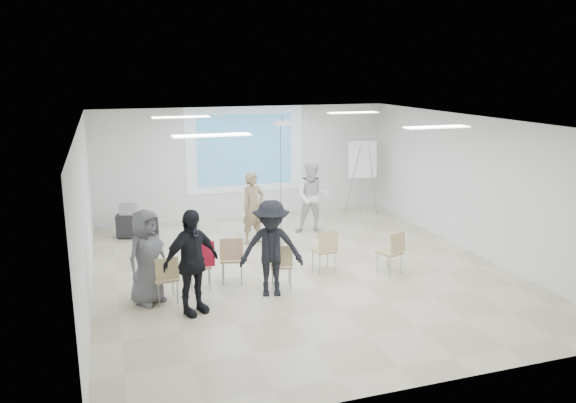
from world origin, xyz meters
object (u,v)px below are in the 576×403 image
object	(u,v)px
chair_right_far	(393,249)
av_cart	(129,222)
flipchart_easel	(362,159)
chair_left_mid	(200,263)
chair_right_inner	(326,248)
audience_left	(191,255)
player_left	(253,203)
audience_mid	(271,242)
player_right	(313,193)
chair_left_inner	(232,256)
chair_far_left	(166,275)
chair_center	(281,262)
laptop	(232,257)
audience_outer	(147,251)
pedestal_table	(272,223)

from	to	relation	value
chair_right_far	av_cart	distance (m)	6.41
flipchart_easel	av_cart	xyz separation A→B (m)	(-6.25, -0.22, -1.20)
chair_left_mid	chair_right_inner	bearing A→B (deg)	7.75
chair_right_far	audience_left	world-z (taller)	audience_left
audience_left	player_left	bearing A→B (deg)	34.67
audience_left	audience_mid	bearing A→B (deg)	-12.83
player_left	player_right	xyz separation A→B (m)	(1.61, 0.35, 0.05)
chair_left_mid	chair_left_inner	bearing A→B (deg)	14.18
audience_mid	chair_far_left	bearing A→B (deg)	-172.68
chair_right_inner	chair_right_far	xyz separation A→B (m)	(1.21, -0.51, -0.00)
audience_mid	chair_right_far	bearing A→B (deg)	18.78
flipchart_easel	chair_right_inner	bearing A→B (deg)	-108.41
chair_far_left	chair_right_far	distance (m)	4.39
chair_center	audience_left	bearing A→B (deg)	-147.99
chair_center	chair_right_far	xyz separation A→B (m)	(2.29, -0.00, 0.02)
chair_right_far	audience_left	bearing A→B (deg)	166.35
player_right	chair_left_inner	distance (m)	3.80
chair_left_inner	av_cart	size ratio (longest dim) A/B	1.13
laptop	audience_outer	world-z (taller)	audience_outer
player_left	laptop	xyz separation A→B (m)	(-1.02, -2.25, -0.46)
chair_far_left	audience_left	distance (m)	0.83
pedestal_table	audience_left	distance (m)	4.19
chair_right_inner	audience_left	xyz separation A→B (m)	(-2.81, -1.07, 0.50)
player_left	audience_left	size ratio (longest dim) A/B	0.93
chair_right_inner	flipchart_easel	bearing A→B (deg)	51.90
player_right	laptop	distance (m)	3.73
audience_mid	chair_right_inner	bearing A→B (deg)	42.42
player_right	audience_outer	size ratio (longest dim) A/B	1.07
chair_left_mid	laptop	xyz separation A→B (m)	(0.64, 0.19, -0.02)
player_left	chair_left_mid	xyz separation A→B (m)	(-1.65, -2.43, -0.44)
chair_center	audience_left	size ratio (longest dim) A/B	0.42
chair_left_mid	laptop	size ratio (longest dim) A/B	2.57
chair_center	chair_right_inner	world-z (taller)	chair_right_inner
chair_center	laptop	world-z (taller)	chair_center
player_left	chair_right_far	size ratio (longest dim) A/B	2.17
chair_far_left	chair_left_inner	world-z (taller)	chair_left_inner
chair_right_far	flipchart_easel	distance (m)	4.81
chair_right_far	audience_mid	xyz separation A→B (m)	(-2.56, -0.23, 0.47)
chair_left_inner	chair_right_inner	world-z (taller)	chair_left_inner
player_right	chair_far_left	world-z (taller)	player_right
pedestal_table	av_cart	distance (m)	3.47
chair_far_left	laptop	size ratio (longest dim) A/B	2.55
player_right	av_cart	distance (m)	4.50
chair_left_inner	av_cart	distance (m)	4.09
player_left	chair_right_far	world-z (taller)	player_left
player_right	audience_left	bearing A→B (deg)	-110.11
chair_right_inner	audience_outer	distance (m)	3.51
player_left	chair_right_far	bearing A→B (deg)	-78.10
player_left	laptop	bearing A→B (deg)	-138.30
chair_left_inner	pedestal_table	bearing A→B (deg)	71.41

